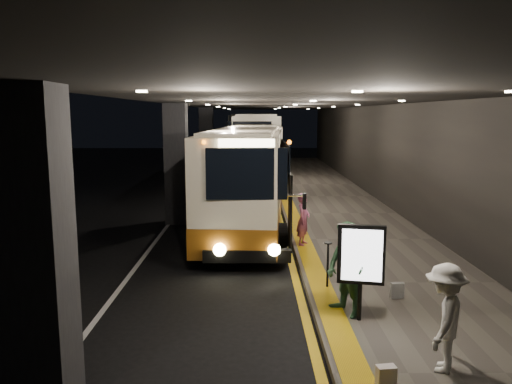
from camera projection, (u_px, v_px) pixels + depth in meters
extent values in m
plane|color=black|center=(209.00, 252.00, 14.68)|extent=(90.00, 90.00, 0.00)
cube|color=silver|center=(174.00, 217.00, 19.61)|extent=(0.12, 50.00, 0.01)
cube|color=gold|center=(279.00, 217.00, 19.63)|extent=(0.18, 50.00, 0.01)
cube|color=#514C44|center=(340.00, 215.00, 19.64)|extent=(4.50, 50.00, 0.15)
cube|color=gold|center=(292.00, 213.00, 19.61)|extent=(0.50, 50.00, 0.01)
cube|color=black|center=(401.00, 141.00, 19.20)|extent=(0.10, 50.00, 6.00)
cube|color=black|center=(36.00, 257.00, 6.43)|extent=(0.80, 0.80, 4.40)
cube|color=black|center=(177.00, 164.00, 18.28)|extent=(0.80, 0.80, 4.40)
cube|color=black|center=(207.00, 144.00, 30.13)|extent=(0.80, 0.80, 4.40)
cube|color=black|center=(284.00, 98.00, 18.92)|extent=(9.00, 50.00, 0.40)
cube|color=#EDE1C6|center=(249.00, 175.00, 17.60)|extent=(3.01, 10.98, 3.07)
cube|color=#995616|center=(249.00, 206.00, 17.78)|extent=(3.03, 11.00, 0.81)
cube|color=black|center=(247.00, 174.00, 12.11)|extent=(1.99, 0.20, 1.27)
cube|color=black|center=(247.00, 256.00, 12.51)|extent=(2.23, 0.40, 0.32)
cylinder|color=black|center=(213.00, 238.00, 14.43)|extent=(0.25, 0.90, 0.90)
cylinder|color=black|center=(283.00, 238.00, 14.44)|extent=(0.25, 0.90, 0.90)
cylinder|color=black|center=(226.00, 198.00, 21.39)|extent=(0.25, 0.90, 0.90)
cylinder|color=black|center=(273.00, 198.00, 21.41)|extent=(0.25, 0.90, 0.90)
sphere|color=#FFEAA5|center=(220.00, 250.00, 12.39)|extent=(0.33, 0.33, 0.33)
sphere|color=#FFEAA5|center=(274.00, 250.00, 12.40)|extent=(0.33, 0.33, 0.33)
cube|color=#FFF2BF|center=(247.00, 143.00, 11.98)|extent=(1.36, 0.14, 0.20)
cube|color=#EDE1C6|center=(250.00, 143.00, 31.97)|extent=(3.26, 12.41, 3.48)
cube|color=#995616|center=(250.00, 163.00, 32.17)|extent=(3.28, 12.43, 0.92)
cube|color=black|center=(250.00, 135.00, 25.76)|extent=(2.25, 0.19, 1.43)
cube|color=black|center=(250.00, 180.00, 26.20)|extent=(2.52, 0.39, 0.36)
cylinder|color=black|center=(230.00, 176.00, 28.38)|extent=(0.29, 1.02, 1.02)
cylinder|color=black|center=(270.00, 176.00, 28.39)|extent=(0.29, 1.02, 1.02)
cylinder|color=black|center=(235.00, 162.00, 36.27)|extent=(0.29, 1.02, 1.02)
cylinder|color=black|center=(267.00, 162.00, 36.28)|extent=(0.29, 1.02, 1.02)
cube|color=#EDE1C6|center=(249.00, 134.00, 47.14)|extent=(3.26, 12.38, 3.47)
cube|color=#995616|center=(249.00, 147.00, 47.34)|extent=(3.28, 12.41, 0.92)
cube|color=black|center=(248.00, 127.00, 40.94)|extent=(2.25, 0.19, 1.43)
cube|color=black|center=(248.00, 156.00, 41.38)|extent=(2.51, 0.39, 0.36)
cylinder|color=black|center=(235.00, 154.00, 43.55)|extent=(0.29, 1.02, 1.02)
cylinder|color=black|center=(262.00, 154.00, 43.57)|extent=(0.29, 1.02, 1.02)
cylinder|color=black|center=(238.00, 148.00, 51.43)|extent=(0.29, 1.02, 1.02)
cylinder|color=black|center=(260.00, 148.00, 51.44)|extent=(0.29, 1.02, 1.02)
imported|color=#D56395|center=(303.00, 219.00, 14.79)|extent=(0.55, 0.66, 1.55)
imported|color=#42774D|center=(347.00, 269.00, 9.58)|extent=(0.91, 1.05, 1.83)
imported|color=silver|center=(445.00, 318.00, 7.51)|extent=(0.97, 1.18, 1.67)
cube|color=black|center=(397.00, 290.00, 10.58)|extent=(0.29, 0.15, 0.34)
cube|color=silver|center=(386.00, 377.00, 7.08)|extent=(0.29, 0.19, 0.34)
cylinder|color=black|center=(360.00, 302.00, 9.41)|extent=(0.08, 0.08, 0.72)
cube|color=black|center=(361.00, 255.00, 9.27)|extent=(0.87, 0.27, 1.13)
cube|color=white|center=(362.00, 255.00, 9.21)|extent=(0.73, 0.17, 0.97)
cylinder|color=black|center=(328.00, 265.00, 11.19)|extent=(0.05, 0.05, 1.03)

